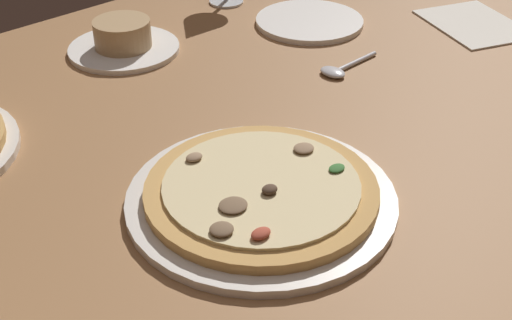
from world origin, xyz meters
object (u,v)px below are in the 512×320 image
at_px(pizza_main, 261,194).
at_px(side_plate, 309,21).
at_px(spoon, 339,69).
at_px(ramekin_on_saucer, 123,40).
at_px(paper_menu, 474,24).

height_order(pizza_main, side_plate, pizza_main).
relative_size(pizza_main, spoon, 2.63).
height_order(ramekin_on_saucer, side_plate, ramekin_on_saucer).
relative_size(paper_menu, spoon, 1.55).
bearing_deg(paper_menu, side_plate, 158.09).
bearing_deg(spoon, side_plate, 57.37).
height_order(side_plate, spoon, spoon).
bearing_deg(pizza_main, paper_menu, 11.16).
height_order(paper_menu, spoon, spoon).
distance_m(pizza_main, paper_menu, 0.60).
xyz_separation_m(pizza_main, spoon, (0.30, 0.15, -0.01)).
bearing_deg(spoon, ramekin_on_saucer, 124.70).
distance_m(ramekin_on_saucer, spoon, 0.33).
height_order(pizza_main, spoon, pizza_main).
relative_size(pizza_main, side_plate, 1.63).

